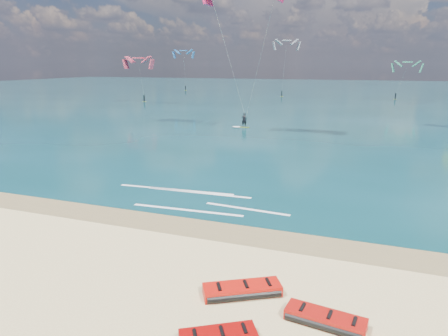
{
  "coord_description": "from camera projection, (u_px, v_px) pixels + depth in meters",
  "views": [
    {
      "loc": [
        8.81,
        -14.23,
        8.03
      ],
      "look_at": [
        0.88,
        8.0,
        1.86
      ],
      "focal_mm": 32.0,
      "sensor_mm": 36.0,
      "label": 1
    }
  ],
  "objects": [
    {
      "name": "packed_kite_left",
      "position": [
        242.0,
        294.0,
        14.33
      ],
      "size": [
        3.22,
        2.55,
        0.45
      ],
      "primitive_type": null,
      "rotation": [
        0.0,
        0.0,
        0.52
      ],
      "color": "red",
      "rests_on": "ground"
    },
    {
      "name": "ground",
      "position": [
        297.0,
        125.0,
        54.32
      ],
      "size": [
        320.0,
        320.0,
        0.0
      ],
      "primitive_type": "plane",
      "color": "tan",
      "rests_on": "ground"
    },
    {
      "name": "wet_sand_strip",
      "position": [
        175.0,
        224.0,
        20.6
      ],
      "size": [
        320.0,
        2.4,
        0.01
      ],
      "primitive_type": "cube",
      "color": "brown",
      "rests_on": "ground"
    },
    {
      "name": "kitesurfer_main",
      "position": [
        244.0,
        50.0,
        46.07
      ],
      "size": [
        9.32,
        7.85,
        18.57
      ],
      "rotation": [
        0.0,
        0.0,
        0.04
      ],
      "color": "#B8CD18",
      "rests_on": "sea"
    },
    {
      "name": "sea",
      "position": [
        335.0,
        93.0,
        112.63
      ],
      "size": [
        320.0,
        200.0,
        0.04
      ],
      "primitive_type": "cube",
      "color": "#0A3437",
      "rests_on": "ground"
    },
    {
      "name": "shoreline_foam",
      "position": [
        197.0,
        198.0,
        24.42
      ],
      "size": [
        11.9,
        3.88,
        0.01
      ],
      "color": "white",
      "rests_on": "ground"
    },
    {
      "name": "distant_kites",
      "position": [
        282.0,
        75.0,
        92.55
      ],
      "size": [
        75.26,
        40.03,
        13.36
      ],
      "color": "#2765A9",
      "rests_on": "ground"
    },
    {
      "name": "packed_kite_mid",
      "position": [
        325.0,
        324.0,
        12.72
      ],
      "size": [
        2.86,
        1.5,
        0.42
      ],
      "primitive_type": null,
      "rotation": [
        0.0,
        0.0,
        -0.13
      ],
      "color": "#B2120C",
      "rests_on": "ground"
    }
  ]
}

